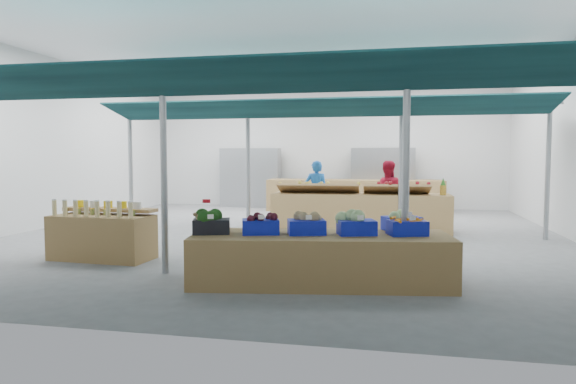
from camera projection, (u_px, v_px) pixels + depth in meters
name	position (u px, v px, depth m)	size (l,w,h in m)	color
floor	(285.00, 235.00, 11.42)	(13.00, 13.00, 0.00)	slate
hall	(297.00, 120.00, 12.64)	(13.00, 13.00, 13.00)	silver
pole_grid	(306.00, 153.00, 9.43)	(10.00, 4.60, 3.00)	gray
awnings	(306.00, 100.00, 9.36)	(9.50, 7.08, 0.30)	black
back_shelving_left	(250.00, 178.00, 17.71)	(2.00, 0.50, 2.00)	#B23F33
back_shelving_right	(383.00, 179.00, 16.81)	(2.00, 0.50, 2.00)	#B23F33
bottle_shelf	(104.00, 235.00, 8.74)	(1.74, 1.14, 1.03)	olive
veg_counter	(321.00, 259.00, 7.06)	(3.51, 1.17, 0.68)	olive
fruit_counter	(360.00, 212.00, 12.03)	(4.10, 0.98, 0.88)	olive
far_counter	(354.00, 195.00, 16.46)	(5.55, 1.11, 1.00)	olive
crate_stack	(402.00, 253.00, 7.87)	(0.46, 0.32, 0.55)	#0F1BAC
vendor_left	(316.00, 192.00, 13.32)	(0.60, 0.39, 1.64)	blue
vendor_right	(387.00, 193.00, 12.95)	(0.80, 0.62, 1.64)	#B41631
crate_broccoli	(211.00, 222.00, 7.10)	(0.58, 0.48, 0.35)	black
crate_beets	(261.00, 224.00, 7.07)	(0.58, 0.48, 0.29)	#0F1BAC
crate_celeriac	(307.00, 224.00, 7.03)	(0.58, 0.48, 0.31)	#0F1BAC
crate_cabbage	(357.00, 223.00, 7.00)	(0.58, 0.48, 0.35)	#0F1BAC
crate_carrots	(407.00, 227.00, 6.96)	(0.58, 0.48, 0.29)	#0F1BAC
sparrow	(198.00, 217.00, 6.98)	(0.12, 0.09, 0.11)	brown
pole_ribbon	(206.00, 202.00, 7.48)	(0.12, 0.12, 0.28)	red
apple_heap_yellow	(318.00, 186.00, 12.06)	(1.93, 0.78, 0.27)	#997247
apple_heap_red	(397.00, 187.00, 11.74)	(1.53, 0.77, 0.27)	#997247
pineapple	(443.00, 187.00, 11.56)	(0.14, 0.14, 0.39)	#8C6019
crate_extra	(402.00, 220.00, 7.40)	(0.60, 0.54, 0.32)	#0F1BAC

